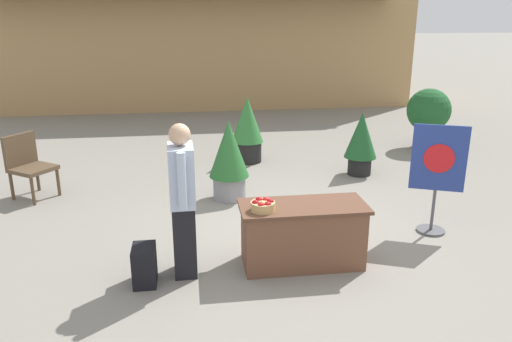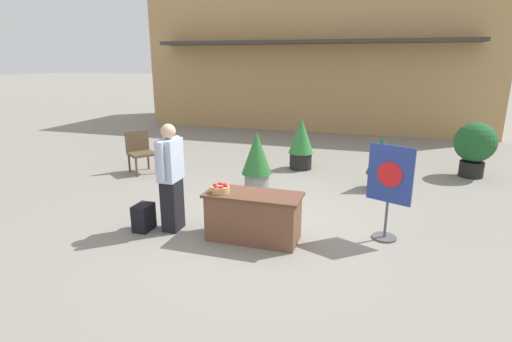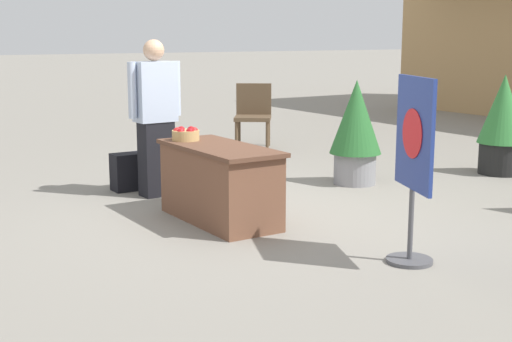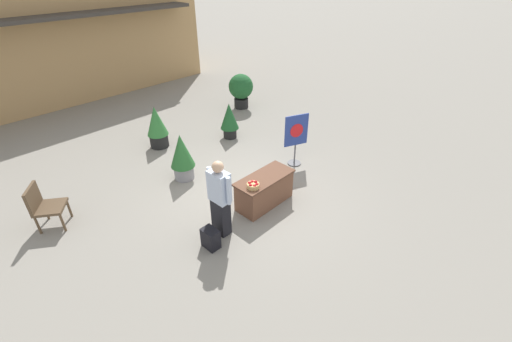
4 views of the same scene
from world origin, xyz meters
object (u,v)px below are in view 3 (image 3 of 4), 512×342
object	(u,v)px
apple_basket	(186,134)
poster_board	(413,160)
person_visitor	(155,117)
potted_plant_far_right	(356,128)
backpack	(128,172)
display_table	(220,183)
patio_chair	(253,112)
potted_plant_near_right	(503,122)

from	to	relation	value
apple_basket	poster_board	size ratio (longest dim) A/B	0.19
person_visitor	poster_board	distance (m)	3.25
potted_plant_far_right	person_visitor	bearing A→B (deg)	-107.02
backpack	display_table	bearing A→B (deg)	6.57
poster_board	display_table	bearing A→B (deg)	-49.00
person_visitor	patio_chair	size ratio (longest dim) A/B	1.71
patio_chair	potted_plant_near_right	world-z (taller)	potted_plant_near_right
apple_basket	potted_plant_far_right	distance (m)	2.31
apple_basket	patio_chair	world-z (taller)	patio_chair
person_visitor	potted_plant_near_right	size ratio (longest dim) A/B	1.34
patio_chair	potted_plant_near_right	distance (m)	3.84
potted_plant_far_right	potted_plant_near_right	size ratio (longest dim) A/B	0.98
apple_basket	potted_plant_near_right	world-z (taller)	potted_plant_near_right
poster_board	potted_plant_far_right	world-z (taller)	poster_board
backpack	poster_board	xyz separation A→B (m)	(3.61, 0.81, 0.60)
display_table	potted_plant_far_right	size ratio (longest dim) A/B	1.16
potted_plant_far_right	display_table	bearing A→B (deg)	-73.84
patio_chair	potted_plant_far_right	distance (m)	3.09
apple_basket	patio_chair	xyz separation A→B (m)	(-3.21, 2.82, -0.23)
display_table	patio_chair	distance (m)	4.57
backpack	patio_chair	bearing A→B (deg)	123.66
person_visitor	backpack	world-z (taller)	person_visitor
poster_board	potted_plant_far_right	bearing A→B (deg)	-99.27
backpack	patio_chair	world-z (taller)	patio_chair
person_visitor	backpack	xyz separation A→B (m)	(-0.43, -0.17, -0.65)
potted_plant_near_right	poster_board	bearing A→B (deg)	-60.59
person_visitor	backpack	size ratio (longest dim) A/B	4.00
backpack	poster_board	world-z (taller)	poster_board
poster_board	person_visitor	bearing A→B (deg)	-55.61
display_table	poster_board	world-z (taller)	poster_board
patio_chair	apple_basket	bearing A→B (deg)	-5.24
backpack	potted_plant_near_right	distance (m)	4.65
poster_board	patio_chair	world-z (taller)	poster_board
backpack	potted_plant_near_right	size ratio (longest dim) A/B	0.34
display_table	potted_plant_near_right	size ratio (longest dim) A/B	1.13
apple_basket	potted_plant_far_right	size ratio (longest dim) A/B	0.22
apple_basket	patio_chair	distance (m)	4.28
poster_board	potted_plant_near_right	size ratio (longest dim) A/B	1.14
display_table	backpack	bearing A→B (deg)	-173.43
display_table	apple_basket	xyz separation A→B (m)	(-0.47, -0.11, 0.42)
patio_chair	potted_plant_near_right	bearing A→B (deg)	57.85
backpack	patio_chair	distance (m)	3.51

